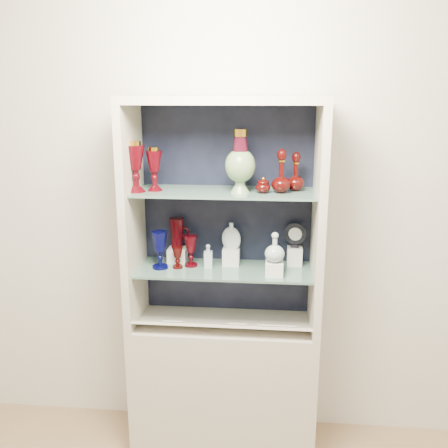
# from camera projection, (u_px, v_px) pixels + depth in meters

# --- Properties ---
(wall_back) EXTENTS (3.50, 0.02, 2.80)m
(wall_back) POSITION_uv_depth(u_px,v_px,m) (228.00, 197.00, 2.76)
(wall_back) COLOR beige
(wall_back) RESTS_ON ground
(cabinet_base) EXTENTS (1.00, 0.40, 0.75)m
(cabinet_base) POSITION_uv_depth(u_px,v_px,m) (224.00, 383.00, 2.80)
(cabinet_base) COLOR beige
(cabinet_base) RESTS_ON ground
(cabinet_back_panel) EXTENTS (0.98, 0.02, 1.15)m
(cabinet_back_panel) POSITION_uv_depth(u_px,v_px,m) (227.00, 211.00, 2.75)
(cabinet_back_panel) COLOR black
(cabinet_back_panel) RESTS_ON cabinet_base
(cabinet_side_left) EXTENTS (0.04, 0.40, 1.15)m
(cabinet_side_left) POSITION_uv_depth(u_px,v_px,m) (133.00, 217.00, 2.61)
(cabinet_side_left) COLOR beige
(cabinet_side_left) RESTS_ON cabinet_base
(cabinet_side_right) EXTENTS (0.04, 0.40, 1.15)m
(cabinet_side_right) POSITION_uv_depth(u_px,v_px,m) (318.00, 221.00, 2.52)
(cabinet_side_right) COLOR beige
(cabinet_side_right) RESTS_ON cabinet_base
(cabinet_top_cap) EXTENTS (1.00, 0.40, 0.04)m
(cabinet_top_cap) POSITION_uv_depth(u_px,v_px,m) (224.00, 100.00, 2.41)
(cabinet_top_cap) COLOR beige
(cabinet_top_cap) RESTS_ON cabinet_side_left
(shelf_lower) EXTENTS (0.92, 0.34, 0.01)m
(shelf_lower) POSITION_uv_depth(u_px,v_px,m) (224.00, 270.00, 2.65)
(shelf_lower) COLOR slate
(shelf_lower) RESTS_ON cabinet_side_left
(shelf_upper) EXTENTS (0.92, 0.34, 0.01)m
(shelf_upper) POSITION_uv_depth(u_px,v_px,m) (224.00, 192.00, 2.55)
(shelf_upper) COLOR slate
(shelf_upper) RESTS_ON cabinet_side_left
(label_ledge) EXTENTS (0.92, 0.17, 0.09)m
(label_ledge) POSITION_uv_depth(u_px,v_px,m) (222.00, 326.00, 2.59)
(label_ledge) COLOR beige
(label_ledge) RESTS_ON cabinet_base
(label_card_0) EXTENTS (0.10, 0.06, 0.03)m
(label_card_0) POSITION_uv_depth(u_px,v_px,m) (287.00, 326.00, 2.56)
(label_card_0) COLOR white
(label_card_0) RESTS_ON label_ledge
(label_card_1) EXTENTS (0.10, 0.06, 0.03)m
(label_card_1) POSITION_uv_depth(u_px,v_px,m) (174.00, 321.00, 2.61)
(label_card_1) COLOR white
(label_card_1) RESTS_ON label_ledge
(label_card_2) EXTENTS (0.10, 0.06, 0.03)m
(label_card_2) POSITION_uv_depth(u_px,v_px,m) (238.00, 324.00, 2.58)
(label_card_2) COLOR white
(label_card_2) RESTS_ON label_ledge
(label_card_3) EXTENTS (0.10, 0.06, 0.03)m
(label_card_3) POSITION_uv_depth(u_px,v_px,m) (267.00, 325.00, 2.57)
(label_card_3) COLOR white
(label_card_3) RESTS_ON label_ledge
(pedestal_lamp_left) EXTENTS (0.11, 0.11, 0.25)m
(pedestal_lamp_left) POSITION_uv_depth(u_px,v_px,m) (136.00, 167.00, 2.49)
(pedestal_lamp_left) COLOR #44050C
(pedestal_lamp_left) RESTS_ON shelf_upper
(pedestal_lamp_right) EXTENTS (0.09, 0.09, 0.22)m
(pedestal_lamp_right) POSITION_uv_depth(u_px,v_px,m) (154.00, 169.00, 2.53)
(pedestal_lamp_right) COLOR #44050C
(pedestal_lamp_right) RESTS_ON shelf_upper
(enamel_urn) EXTENTS (0.20, 0.20, 0.31)m
(enamel_urn) POSITION_uv_depth(u_px,v_px,m) (240.00, 161.00, 2.47)
(enamel_urn) COLOR #094F21
(enamel_urn) RESTS_ON shelf_upper
(ruby_decanter_a) EXTENTS (0.11, 0.11, 0.25)m
(ruby_decanter_a) POSITION_uv_depth(u_px,v_px,m) (281.00, 168.00, 2.47)
(ruby_decanter_a) COLOR #390806
(ruby_decanter_a) RESTS_ON shelf_upper
(ruby_decanter_b) EXTENTS (0.09, 0.09, 0.21)m
(ruby_decanter_b) POSITION_uv_depth(u_px,v_px,m) (296.00, 170.00, 2.52)
(ruby_decanter_b) COLOR #390806
(ruby_decanter_b) RESTS_ON shelf_upper
(lidded_bowl) EXTENTS (0.10, 0.10, 0.08)m
(lidded_bowl) POSITION_uv_depth(u_px,v_px,m) (263.00, 185.00, 2.48)
(lidded_bowl) COLOR #390806
(lidded_bowl) RESTS_ON shelf_upper
(cobalt_goblet) EXTENTS (0.10, 0.10, 0.20)m
(cobalt_goblet) POSITION_uv_depth(u_px,v_px,m) (160.00, 250.00, 2.63)
(cobalt_goblet) COLOR #06073F
(cobalt_goblet) RESTS_ON shelf_lower
(ruby_goblet_tall) EXTENTS (0.08, 0.08, 0.17)m
(ruby_goblet_tall) POSITION_uv_depth(u_px,v_px,m) (191.00, 251.00, 2.67)
(ruby_goblet_tall) COLOR #44050C
(ruby_goblet_tall) RESTS_ON shelf_lower
(ruby_goblet_small) EXTENTS (0.06, 0.06, 0.11)m
(ruby_goblet_small) POSITION_uv_depth(u_px,v_px,m) (178.00, 258.00, 2.65)
(ruby_goblet_small) COLOR #390806
(ruby_goblet_small) RESTS_ON shelf_lower
(riser_ruby_pitcher) EXTENTS (0.10, 0.10, 0.08)m
(riser_ruby_pitcher) POSITION_uv_depth(u_px,v_px,m) (177.00, 255.00, 2.75)
(riser_ruby_pitcher) COLOR silver
(riser_ruby_pitcher) RESTS_ON shelf_lower
(ruby_pitcher) EXTENTS (0.13, 0.09, 0.17)m
(ruby_pitcher) POSITION_uv_depth(u_px,v_px,m) (177.00, 233.00, 2.72)
(ruby_pitcher) COLOR #44050C
(ruby_pitcher) RESTS_ON riser_ruby_pitcher
(clear_square_bottle) EXTENTS (0.05, 0.05, 0.13)m
(clear_square_bottle) POSITION_uv_depth(u_px,v_px,m) (208.00, 256.00, 2.65)
(clear_square_bottle) COLOR #A5B6BF
(clear_square_bottle) RESTS_ON shelf_lower
(riser_flat_flask) EXTENTS (0.09, 0.09, 0.09)m
(riser_flat_flask) POSITION_uv_depth(u_px,v_px,m) (231.00, 256.00, 2.71)
(riser_flat_flask) COLOR silver
(riser_flat_flask) RESTS_ON shelf_lower
(flat_flask) EXTENTS (0.11, 0.07, 0.15)m
(flat_flask) POSITION_uv_depth(u_px,v_px,m) (231.00, 235.00, 2.68)
(flat_flask) COLOR silver
(flat_flask) RESTS_ON riser_flat_flask
(riser_clear_round_decanter) EXTENTS (0.09, 0.09, 0.07)m
(riser_clear_round_decanter) POSITION_uv_depth(u_px,v_px,m) (274.00, 269.00, 2.55)
(riser_clear_round_decanter) COLOR silver
(riser_clear_round_decanter) RESTS_ON shelf_lower
(clear_round_decanter) EXTENTS (0.13, 0.13, 0.15)m
(clear_round_decanter) POSITION_uv_depth(u_px,v_px,m) (275.00, 248.00, 2.52)
(clear_round_decanter) COLOR #A5B6BF
(clear_round_decanter) RESTS_ON riser_clear_round_decanter
(riser_cameo_medallion) EXTENTS (0.08, 0.08, 0.10)m
(riser_cameo_medallion) POSITION_uv_depth(u_px,v_px,m) (295.00, 256.00, 2.70)
(riser_cameo_medallion) COLOR silver
(riser_cameo_medallion) RESTS_ON shelf_lower
(cameo_medallion) EXTENTS (0.12, 0.06, 0.14)m
(cameo_medallion) POSITION_uv_depth(u_px,v_px,m) (295.00, 235.00, 2.67)
(cameo_medallion) COLOR black
(cameo_medallion) RESTS_ON riser_cameo_medallion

